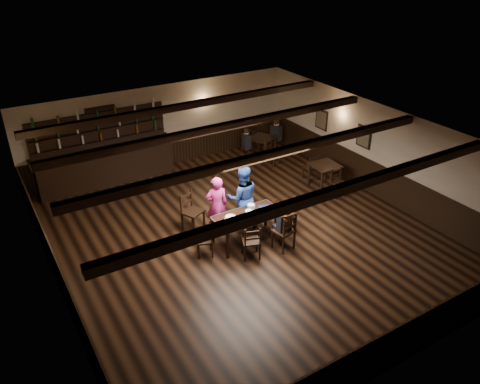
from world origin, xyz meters
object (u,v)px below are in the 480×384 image
dining_table (248,217)px  woman_pink (217,205)px  cake (231,219)px  chair_near_left (252,240)px  chair_near_right (286,229)px  man_blue (242,197)px  bar_counter (105,161)px

dining_table → woman_pink: woman_pink is taller
cake → chair_near_left: bearing=-76.1°
chair_near_right → cake: bearing=143.3°
man_blue → chair_near_left: bearing=86.7°
chair_near_right → cake: (-1.07, 0.80, 0.22)m
chair_near_left → man_blue: bearing=67.4°
dining_table → man_blue: 0.72m
chair_near_left → cake: 0.76m
dining_table → chair_near_left: chair_near_left is taller
chair_near_right → chair_near_left: bearing=172.6°
man_blue → cake: bearing=60.9°
chair_near_right → man_blue: size_ratio=0.57×
dining_table → man_blue: man_blue is taller
man_blue → bar_counter: 4.91m
dining_table → woman_pink: 0.88m
dining_table → woman_pink: bearing=121.8°
chair_near_left → bar_counter: bar_counter is taller
dining_table → chair_near_left: (-0.31, -0.67, -0.17)m
woman_pink → dining_table: bearing=134.6°
dining_table → bar_counter: size_ratio=0.40×
man_blue → bar_counter: bar_counter is taller
chair_near_left → cake: bearing=103.9°
woman_pink → cake: size_ratio=4.77×
dining_table → chair_near_right: 0.99m
woman_pink → man_blue: bearing=-174.8°
dining_table → chair_near_left: size_ratio=1.94×
chair_near_right → man_blue: 1.51m
chair_near_right → bar_counter: 6.36m
woman_pink → chair_near_right: bearing=137.3°
dining_table → woman_pink: (-0.46, 0.74, 0.11)m
man_blue → chair_near_right: bearing=123.1°
woman_pink → man_blue: man_blue is taller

